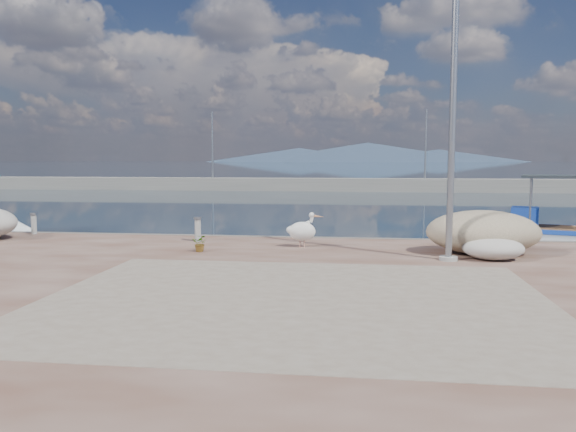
# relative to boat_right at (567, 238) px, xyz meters

# --- Properties ---
(ground) EXTENTS (1400.00, 1400.00, 0.00)m
(ground) POSITION_rel_boat_right_xyz_m (-9.41, -7.94, -0.22)
(ground) COLOR #162635
(ground) RESTS_ON ground
(quay) EXTENTS (44.00, 22.00, 0.50)m
(quay) POSITION_rel_boat_right_xyz_m (-9.41, -13.94, 0.03)
(quay) COLOR #533124
(quay) RESTS_ON ground
(quay_patch) EXTENTS (9.00, 7.00, 0.01)m
(quay_patch) POSITION_rel_boat_right_xyz_m (-8.41, -10.94, 0.28)
(quay_patch) COLOR gray
(quay_patch) RESTS_ON quay
(breakwater) EXTENTS (120.00, 2.20, 7.50)m
(breakwater) POSITION_rel_boat_right_xyz_m (-9.41, 32.06, 0.38)
(breakwater) COLOR gray
(breakwater) RESTS_ON ground
(mountains) EXTENTS (370.00, 280.00, 22.00)m
(mountains) POSITION_rel_boat_right_xyz_m (-5.01, 642.06, 9.29)
(mountains) COLOR #28384C
(mountains) RESTS_ON ground
(boat_right) EXTENTS (6.21, 3.57, 2.84)m
(boat_right) POSITION_rel_boat_right_xyz_m (0.00, 0.00, 0.00)
(boat_right) COLOR white
(boat_right) RESTS_ON ground
(pelican) EXTENTS (1.02, 0.47, 1.00)m
(pelican) POSITION_rel_boat_right_xyz_m (-8.88, -4.98, 0.75)
(pelican) COLOR tan
(pelican) RESTS_ON quay
(lamp_post) EXTENTS (0.44, 0.96, 7.00)m
(lamp_post) POSITION_rel_boat_right_xyz_m (-5.09, -6.58, 3.58)
(lamp_post) COLOR gray
(lamp_post) RESTS_ON quay
(bollard_near) EXTENTS (0.24, 0.24, 0.74)m
(bollard_near) POSITION_rel_boat_right_xyz_m (-12.15, -4.29, 0.68)
(bollard_near) COLOR gray
(bollard_near) RESTS_ON quay
(bollard_far) EXTENTS (0.23, 0.23, 0.71)m
(bollard_far) POSITION_rel_boat_right_xyz_m (-18.07, -3.34, 0.66)
(bollard_far) COLOR gray
(bollard_far) RESTS_ON quay
(potted_plant) EXTENTS (0.42, 0.37, 0.46)m
(potted_plant) POSITION_rel_boat_right_xyz_m (-11.55, -6.10, 0.51)
(potted_plant) COLOR #33722D
(potted_plant) RESTS_ON quay
(net_pile_c) EXTENTS (2.94, 2.10, 1.16)m
(net_pile_c) POSITION_rel_boat_right_xyz_m (-4.05, -5.49, 0.86)
(net_pile_c) COLOR #C1AD8F
(net_pile_c) RESTS_ON quay
(net_pile_d) EXTENTS (1.51, 1.13, 0.57)m
(net_pile_d) POSITION_rel_boat_right_xyz_m (-3.98, -6.35, 0.56)
(net_pile_d) COLOR #BCB6AE
(net_pile_d) RESTS_ON quay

